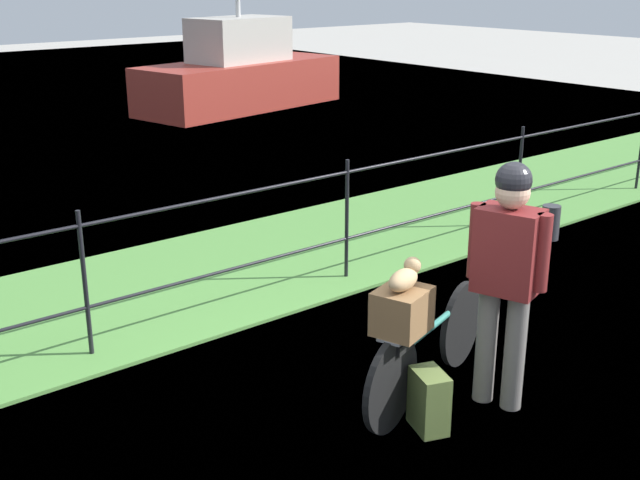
% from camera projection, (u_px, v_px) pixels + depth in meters
% --- Properties ---
extents(ground_plane, '(60.00, 60.00, 0.00)m').
position_uv_depth(ground_plane, '(435.00, 429.00, 5.16)').
color(ground_plane, '#B2ADA3').
extents(grass_strip, '(27.00, 2.40, 0.03)m').
position_uv_depth(grass_strip, '(183.00, 283.00, 7.52)').
color(grass_strip, '#569342').
rests_on(grass_strip, ground).
extents(iron_fence, '(18.04, 0.04, 1.17)m').
position_uv_depth(iron_fence, '(231.00, 238.00, 6.67)').
color(iron_fence, black).
rests_on(iron_fence, ground).
extents(bicycle_main, '(1.67, 0.57, 0.64)m').
position_uv_depth(bicycle_main, '(428.00, 350.00, 5.47)').
color(bicycle_main, black).
rests_on(bicycle_main, ground).
extents(wooden_crate, '(0.42, 0.38, 0.28)m').
position_uv_depth(wooden_crate, '(402.00, 311.00, 5.00)').
color(wooden_crate, brown).
rests_on(wooden_crate, bicycle_main).
extents(terrier_dog, '(0.32, 0.22, 0.18)m').
position_uv_depth(terrier_dog, '(405.00, 277.00, 4.95)').
color(terrier_dog, tan).
rests_on(terrier_dog, wooden_crate).
extents(cyclist_person, '(0.37, 0.52, 1.68)m').
position_uv_depth(cyclist_person, '(507.00, 265.00, 5.16)').
color(cyclist_person, slate).
rests_on(cyclist_person, ground).
extents(backpack_on_paving, '(0.27, 0.33, 0.40)m').
position_uv_depth(backpack_on_paving, '(429.00, 401.00, 5.10)').
color(backpack_on_paving, olive).
rests_on(backpack_on_paving, ground).
extents(mooring_bollard, '(0.20, 0.20, 0.38)m').
position_uv_depth(mooring_bollard, '(550.00, 222.00, 8.74)').
color(mooring_bollard, '#38383D').
rests_on(mooring_bollard, ground).
extents(moored_boat_mid, '(4.85, 2.54, 3.48)m').
position_uv_depth(moored_boat_mid, '(240.00, 75.00, 16.93)').
color(moored_boat_mid, '#9E3328').
rests_on(moored_boat_mid, ground).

